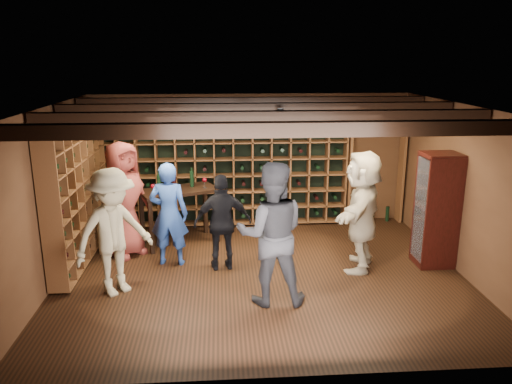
{
  "coord_description": "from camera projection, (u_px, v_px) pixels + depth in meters",
  "views": [
    {
      "loc": [
        -0.58,
        -6.9,
        3.19
      ],
      "look_at": [
        -0.07,
        0.2,
        1.23
      ],
      "focal_mm": 35.0,
      "sensor_mm": 36.0,
      "label": 1
    }
  ],
  "objects": [
    {
      "name": "guest_red_floral",
      "position": [
        124.0,
        199.0,
        8.04
      ],
      "size": [
        1.07,
        1.08,
        1.89
      ],
      "primitive_type": "imported",
      "rotation": [
        0.0,
        0.0,
        0.81
      ],
      "color": "maroon",
      "rests_on": "ground"
    },
    {
      "name": "wine_rack_back",
      "position": [
        224.0,
        167.0,
        9.42
      ],
      "size": [
        4.65,
        0.3,
        2.2
      ],
      "color": "brown",
      "rests_on": "ground"
    },
    {
      "name": "man_grey_suit",
      "position": [
        271.0,
        234.0,
        6.46
      ],
      "size": [
        0.96,
        0.77,
        1.91
      ],
      "primitive_type": "imported",
      "rotation": [
        0.0,
        0.0,
        3.09
      ],
      "color": "black",
      "rests_on": "ground"
    },
    {
      "name": "guest_woman_black",
      "position": [
        223.0,
        223.0,
        7.54
      ],
      "size": [
        0.9,
        0.45,
        1.49
      ],
      "primitive_type": "imported",
      "rotation": [
        0.0,
        0.0,
        3.24
      ],
      "color": "black",
      "rests_on": "ground"
    },
    {
      "name": "display_cabinet",
      "position": [
        436.0,
        212.0,
        7.67
      ],
      "size": [
        0.55,
        0.5,
        1.75
      ],
      "color": "black",
      "rests_on": "ground"
    },
    {
      "name": "tasting_table",
      "position": [
        179.0,
        196.0,
        8.57
      ],
      "size": [
        1.44,
        1.11,
        1.25
      ],
      "rotation": [
        0.0,
        0.0,
        0.42
      ],
      "color": "black",
      "rests_on": "ground"
    },
    {
      "name": "man_blue_shirt",
      "position": [
        169.0,
        214.0,
        7.7
      ],
      "size": [
        0.64,
        0.46,
        1.64
      ],
      "primitive_type": "imported",
      "rotation": [
        0.0,
        0.0,
        3.03
      ],
      "color": "navy",
      "rests_on": "ground"
    },
    {
      "name": "crate_shelf",
      "position": [
        378.0,
        143.0,
        9.5
      ],
      "size": [
        1.2,
        0.32,
        2.07
      ],
      "color": "brown",
      "rests_on": "ground"
    },
    {
      "name": "guest_khaki",
      "position": [
        113.0,
        232.0,
        6.73
      ],
      "size": [
        1.29,
        1.24,
        1.76
      ],
      "primitive_type": "imported",
      "rotation": [
        0.0,
        0.0,
        0.71
      ],
      "color": "gray",
      "rests_on": "ground"
    },
    {
      "name": "guest_beige",
      "position": [
        362.0,
        211.0,
        7.53
      ],
      "size": [
        1.17,
        1.79,
        1.84
      ],
      "primitive_type": "imported",
      "rotation": [
        0.0,
        0.0,
        4.31
      ],
      "color": "tan",
      "rests_on": "ground"
    },
    {
      "name": "wine_rack_left",
      "position": [
        78.0,
        190.0,
        7.81
      ],
      "size": [
        0.3,
        2.65,
        2.2
      ],
      "color": "brown",
      "rests_on": "ground"
    },
    {
      "name": "ground",
      "position": [
        262.0,
        274.0,
        7.52
      ],
      "size": [
        6.0,
        6.0,
        0.0
      ],
      "primitive_type": "plane",
      "color": "black",
      "rests_on": "ground"
    },
    {
      "name": "room_shell",
      "position": [
        262.0,
        113.0,
        6.93
      ],
      "size": [
        6.0,
        6.0,
        6.0
      ],
      "color": "#51301B",
      "rests_on": "ground"
    }
  ]
}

